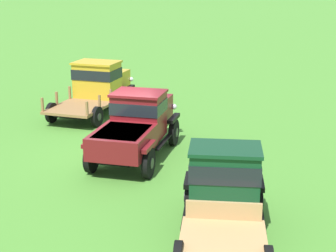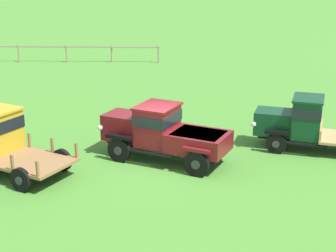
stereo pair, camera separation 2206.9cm
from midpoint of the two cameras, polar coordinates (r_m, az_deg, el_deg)
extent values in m
plane|color=#47842D|center=(13.97, 34.15, -13.74)|extent=(240.00, 240.00, 0.00)
cylinder|color=black|center=(18.69, 17.48, -2.84)|extent=(0.78, 0.52, 0.80)
cylinder|color=#2D2D2D|center=(18.69, 17.19, -2.82)|extent=(0.26, 0.16, 0.28)
cylinder|color=black|center=(18.81, 23.51, -3.36)|extent=(0.78, 0.52, 0.80)
cylinder|color=#2D2D2D|center=(18.82, 23.80, -3.38)|extent=(0.26, 0.16, 0.28)
cylinder|color=black|center=(15.62, 17.23, -6.70)|extent=(0.78, 0.52, 0.80)
cylinder|color=#2D2D2D|center=(15.62, 16.89, -6.67)|extent=(0.26, 0.16, 0.28)
cylinder|color=black|center=(15.76, 24.48, -7.29)|extent=(0.78, 0.52, 0.80)
cylinder|color=#2D2D2D|center=(15.78, 24.82, -7.31)|extent=(0.26, 0.16, 0.28)
cube|color=black|center=(17.19, 20.69, -4.59)|extent=(4.60, 3.15, 0.12)
cube|color=gold|center=(18.74, 20.68, -1.09)|extent=(1.91, 1.89, 0.97)
cube|color=silver|center=(19.40, 20.60, -0.65)|extent=(0.57, 0.99, 0.73)
sphere|color=silver|center=(19.36, 18.43, -0.24)|extent=(0.20, 0.20, 0.20)
sphere|color=silver|center=(19.45, 22.79, -0.63)|extent=(0.20, 0.20, 0.20)
cube|color=black|center=(18.55, 17.60, -1.53)|extent=(0.91, 0.61, 0.12)
cube|color=black|center=(18.67, 23.67, -2.06)|extent=(0.91, 0.61, 0.12)
cube|color=gold|center=(17.40, 20.92, -1.49)|extent=(1.90, 2.12, 1.52)
cube|color=black|center=(17.30, 21.03, -0.41)|extent=(1.97, 2.17, 0.43)
cube|color=gold|center=(17.18, 21.19, 1.05)|extent=(2.05, 2.24, 0.08)
cube|color=black|center=(17.51, 17.48, -3.96)|extent=(1.58, 0.93, 0.05)
cube|color=black|center=(17.64, 23.79, -4.49)|extent=(1.58, 0.93, 0.05)
cube|color=olive|center=(15.92, 20.90, -5.88)|extent=(3.05, 2.88, 0.10)
cube|color=olive|center=(16.79, 17.67, -3.25)|extent=(0.11, 0.11, 0.53)
cube|color=olive|center=(16.91, 24.05, -3.79)|extent=(0.11, 0.11, 0.53)
cube|color=olive|center=(15.77, 17.60, -4.53)|extent=(0.11, 0.11, 0.53)
cube|color=olive|center=(15.91, 24.40, -5.09)|extent=(0.11, 0.11, 0.53)
cube|color=olive|center=(14.76, 17.52, -5.99)|extent=(0.11, 0.11, 0.53)
cube|color=olive|center=(14.91, 24.80, -6.58)|extent=(0.11, 0.11, 0.53)
cylinder|color=black|center=(14.94, 31.50, -9.42)|extent=(0.90, 0.54, 0.90)
cylinder|color=#2D2D2D|center=(14.91, 31.11, -9.41)|extent=(0.30, 0.16, 0.32)
cylinder|color=black|center=(15.58, 37.79, -9.50)|extent=(0.90, 0.54, 0.90)
cylinder|color=#2D2D2D|center=(15.62, 38.14, -9.50)|extent=(0.30, 0.16, 0.32)
cylinder|color=black|center=(12.38, 35.53, -15.46)|extent=(0.90, 0.54, 0.90)
cylinder|color=#2D2D2D|center=(12.34, 35.05, -15.48)|extent=(0.30, 0.16, 0.32)
cylinder|color=black|center=(13.15, 42.95, -15.11)|extent=(0.90, 0.54, 0.90)
cylinder|color=#2D2D2D|center=(13.20, 43.36, -15.09)|extent=(0.30, 0.16, 0.32)
cube|color=black|center=(14.02, 36.68, -11.62)|extent=(4.39, 2.71, 0.12)
cube|color=maroon|center=(15.19, 34.83, -6.95)|extent=(1.87, 1.75, 0.98)
cube|color=silver|center=(15.83, 33.96, -6.12)|extent=(0.46, 0.91, 0.74)
sphere|color=silver|center=(15.59, 31.69, -5.77)|extent=(0.20, 0.20, 0.20)
sphere|color=silver|center=(16.06, 36.22, -5.94)|extent=(0.20, 0.20, 0.20)
cube|color=black|center=(14.75, 31.80, -7.65)|extent=(1.03, 0.62, 0.12)
cube|color=black|center=(15.40, 38.12, -7.80)|extent=(1.03, 0.62, 0.12)
cube|color=maroon|center=(13.97, 36.79, -8.29)|extent=(1.75, 1.92, 1.40)
cube|color=black|center=(13.85, 37.02, -7.09)|extent=(1.81, 1.98, 0.39)
cube|color=maroon|center=(13.71, 37.33, -5.45)|extent=(1.89, 2.04, 0.08)
cube|color=black|center=(13.86, 33.05, -11.38)|extent=(1.61, 0.84, 0.05)
cube|color=black|center=(14.53, 39.63, -11.34)|extent=(1.61, 0.84, 0.05)
cube|color=maroon|center=(12.77, 39.19, -12.76)|extent=(2.56, 2.34, 0.67)
cube|color=black|center=(12.64, 39.45, -11.54)|extent=(2.15, 1.98, 0.06)
cube|color=maroon|center=(12.15, 35.93, -13.42)|extent=(0.99, 0.60, 0.12)
cube|color=maroon|center=(12.93, 43.40, -13.18)|extent=(0.99, 0.60, 0.12)
cylinder|color=black|center=(12.78, 53.54, -18.80)|extent=(0.80, 0.37, 0.79)
cylinder|color=#2D2D2D|center=(12.71, 53.24, -18.88)|extent=(0.27, 0.11, 0.28)
cylinder|color=black|center=(14.05, 58.49, -17.26)|extent=(0.80, 0.37, 0.79)
cylinder|color=#2D2D2D|center=(14.12, 58.73, -17.18)|extent=(0.27, 0.11, 0.28)
cube|color=black|center=(12.72, 61.17, -20.56)|extent=(4.41, 2.12, 0.12)
cube|color=#0F381E|center=(13.26, 56.07, -15.35)|extent=(1.73, 1.57, 0.91)
cube|color=silver|center=(13.65, 53.82, -14.22)|extent=(0.32, 0.93, 0.69)
sphere|color=silver|center=(13.17, 51.92, -14.36)|extent=(0.20, 0.20, 0.20)
sphere|color=silver|center=(14.11, 55.66, -13.55)|extent=(0.20, 0.20, 0.20)
cube|color=black|center=(12.58, 54.03, -17.07)|extent=(0.93, 0.45, 0.12)
cube|color=black|center=(13.87, 58.96, -15.66)|extent=(0.93, 0.45, 0.12)
cube|color=#0F381E|center=(12.53, 60.74, -16.68)|extent=(1.43, 1.75, 1.47)
cube|color=black|center=(12.40, 61.14, -15.34)|extent=(1.48, 1.79, 0.41)
cube|color=#0F381E|center=(12.24, 61.68, -13.49)|extent=(1.55, 1.84, 0.08)
cube|color=black|center=(12.20, 57.67, -21.05)|extent=(1.44, 0.55, 0.05)
cube|color=black|center=(13.51, 62.36, -19.17)|extent=(1.44, 0.55, 0.05)
cube|color=tan|center=(12.20, 66.29, -22.75)|extent=(2.60, 2.30, 0.10)
cube|color=tan|center=(12.49, 62.31, -19.63)|extent=(0.54, 1.59, 0.44)
camera|label=1|loc=(11.03, 121.25, -12.33)|focal=55.00mm
camera|label=2|loc=(11.03, -58.75, 12.33)|focal=55.00mm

